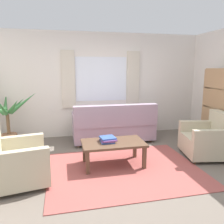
{
  "coord_description": "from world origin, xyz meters",
  "views": [
    {
      "loc": [
        -1.01,
        -3.5,
        1.72
      ],
      "look_at": [
        -0.06,
        0.7,
        0.88
      ],
      "focal_mm": 36.2,
      "sensor_mm": 36.0,
      "label": 1
    }
  ],
  "objects_px": {
    "armchair_right": "(209,139)",
    "armchair_left": "(15,162)",
    "coffee_table": "(113,145)",
    "potted_plant": "(8,121)",
    "book_stack_on_table": "(108,139)",
    "couch": "(114,126)",
    "bookshelf": "(220,113)"
  },
  "relations": [
    {
      "from": "couch",
      "to": "armchair_right",
      "type": "distance_m",
      "value": 2.08
    },
    {
      "from": "armchair_right",
      "to": "potted_plant",
      "type": "height_order",
      "value": "potted_plant"
    },
    {
      "from": "potted_plant",
      "to": "armchair_right",
      "type": "bearing_deg",
      "value": -20.62
    },
    {
      "from": "coffee_table",
      "to": "potted_plant",
      "type": "bearing_deg",
      "value": 143.72
    },
    {
      "from": "armchair_left",
      "to": "armchair_right",
      "type": "height_order",
      "value": "same"
    },
    {
      "from": "armchair_right",
      "to": "book_stack_on_table",
      "type": "height_order",
      "value": "armchair_right"
    },
    {
      "from": "armchair_left",
      "to": "book_stack_on_table",
      "type": "relative_size",
      "value": 2.94
    },
    {
      "from": "armchair_right",
      "to": "bookshelf",
      "type": "relative_size",
      "value": 0.57
    },
    {
      "from": "book_stack_on_table",
      "to": "potted_plant",
      "type": "xyz_separation_m",
      "value": [
        -1.92,
        1.45,
        0.1
      ]
    },
    {
      "from": "armchair_right",
      "to": "book_stack_on_table",
      "type": "relative_size",
      "value": 2.95
    },
    {
      "from": "coffee_table",
      "to": "potted_plant",
      "type": "xyz_separation_m",
      "value": [
        -2.02,
        1.48,
        0.2
      ]
    },
    {
      "from": "book_stack_on_table",
      "to": "armchair_right",
      "type": "bearing_deg",
      "value": -0.89
    },
    {
      "from": "book_stack_on_table",
      "to": "coffee_table",
      "type": "bearing_deg",
      "value": -18.07
    },
    {
      "from": "armchair_left",
      "to": "potted_plant",
      "type": "height_order",
      "value": "potted_plant"
    },
    {
      "from": "potted_plant",
      "to": "bookshelf",
      "type": "xyz_separation_m",
      "value": [
        4.52,
        -1.01,
        0.18
      ]
    },
    {
      "from": "potted_plant",
      "to": "bookshelf",
      "type": "relative_size",
      "value": 0.71
    },
    {
      "from": "armchair_right",
      "to": "armchair_left",
      "type": "bearing_deg",
      "value": -74.39
    },
    {
      "from": "armchair_right",
      "to": "potted_plant",
      "type": "bearing_deg",
      "value": -100.18
    },
    {
      "from": "armchair_left",
      "to": "book_stack_on_table",
      "type": "distance_m",
      "value": 1.54
    },
    {
      "from": "armchair_left",
      "to": "armchair_right",
      "type": "bearing_deg",
      "value": -95.01
    },
    {
      "from": "coffee_table",
      "to": "armchair_left",
      "type": "bearing_deg",
      "value": -168.68
    },
    {
      "from": "coffee_table",
      "to": "potted_plant",
      "type": "relative_size",
      "value": 0.9
    },
    {
      "from": "bookshelf",
      "to": "armchair_right",
      "type": "bearing_deg",
      "value": 129.19
    },
    {
      "from": "coffee_table",
      "to": "book_stack_on_table",
      "type": "bearing_deg",
      "value": 161.93
    },
    {
      "from": "book_stack_on_table",
      "to": "couch",
      "type": "bearing_deg",
      "value": 72.26
    },
    {
      "from": "armchair_left",
      "to": "bookshelf",
      "type": "xyz_separation_m",
      "value": [
        4.08,
        0.79,
        0.41
      ]
    },
    {
      "from": "armchair_left",
      "to": "coffee_table",
      "type": "bearing_deg",
      "value": -88.86
    },
    {
      "from": "coffee_table",
      "to": "bookshelf",
      "type": "xyz_separation_m",
      "value": [
        2.5,
        0.47,
        0.38
      ]
    },
    {
      "from": "couch",
      "to": "potted_plant",
      "type": "distance_m",
      "value": 2.35
    },
    {
      "from": "couch",
      "to": "armchair_right",
      "type": "height_order",
      "value": "couch"
    },
    {
      "from": "couch",
      "to": "bookshelf",
      "type": "height_order",
      "value": "bookshelf"
    },
    {
      "from": "coffee_table",
      "to": "armchair_right",
      "type": "bearing_deg",
      "value": -0.01
    }
  ]
}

